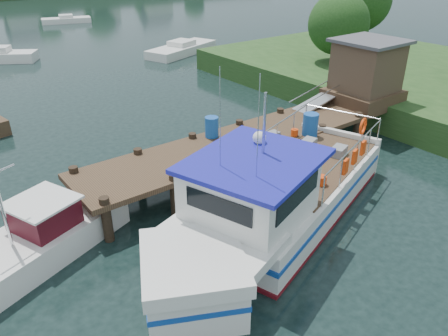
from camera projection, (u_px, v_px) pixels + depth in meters
ground_plane at (221, 176)px, 17.99m from camera, size 160.00×160.00×0.00m
dock at (331, 94)px, 20.49m from camera, size 16.60×3.00×4.78m
lobster_boat at (273, 201)px, 14.20m from camera, size 12.02×6.69×5.88m
work_boat at (26, 247)px, 12.85m from camera, size 6.89×4.16×3.69m
moored_far at (66, 20)px, 52.69m from camera, size 5.93×3.37×0.96m
moored_b at (1, 56)px, 35.27m from camera, size 5.64×4.57×1.22m
moored_c at (182, 49)px, 37.88m from camera, size 7.51×4.73×1.12m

